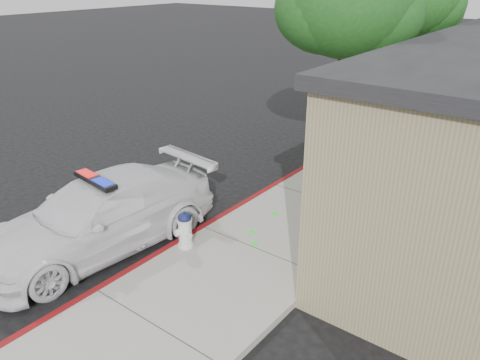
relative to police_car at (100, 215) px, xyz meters
name	(u,v)px	position (x,y,z in m)	size (l,w,h in m)	color
ground	(201,231)	(1.27, 1.80, -0.78)	(120.00, 120.00, 0.00)	black
sidewalk	(323,202)	(2.87, 4.80, -0.70)	(3.20, 60.00, 0.15)	#9B988D
red_curb	(274,187)	(1.33, 4.80, -0.70)	(0.14, 60.00, 0.16)	maroon
police_car	(100,215)	(0.00, 0.00, 0.00)	(2.78, 5.57, 1.67)	white
fire_hydrant	(185,229)	(1.62, 0.94, -0.21)	(0.48, 0.42, 0.83)	white
street_tree_near	(348,6)	(2.32, 6.40, 4.02)	(3.59, 3.40, 6.23)	black
street_tree_far	(416,5)	(2.13, 12.09, 3.73)	(3.09, 3.21, 5.80)	black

